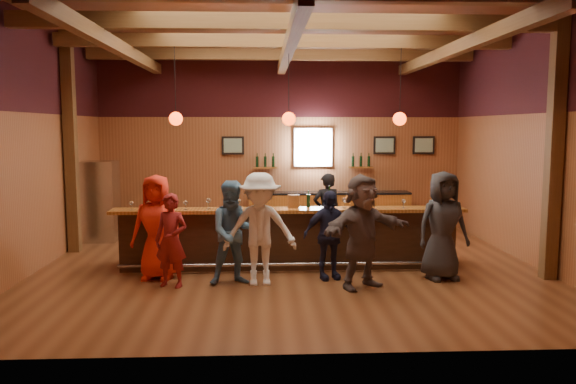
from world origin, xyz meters
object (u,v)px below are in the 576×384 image
(customer_navy, at_px, (328,235))
(bartender, at_px, (327,212))
(customer_denim, at_px, (234,233))
(customer_white, at_px, (260,229))
(bottle_a, at_px, (308,201))
(stainless_fridge, at_px, (101,201))
(ice_bucket, at_px, (293,201))
(customer_dark, at_px, (443,226))
(back_bar_cabinet, at_px, (330,211))
(customer_orange, at_px, (157,227))
(customer_redvest, at_px, (171,240))
(customer_brown, at_px, (362,231))
(bar_counter, at_px, (289,237))

(customer_navy, distance_m, bartender, 2.23)
(customer_denim, height_order, customer_white, customer_white)
(bartender, relative_size, bottle_a, 5.22)
(stainless_fridge, distance_m, ice_bucket, 4.97)
(customer_dark, height_order, ice_bucket, customer_dark)
(back_bar_cabinet, height_order, stainless_fridge, stainless_fridge)
(stainless_fridge, relative_size, customer_orange, 1.02)
(customer_denim, height_order, ice_bucket, customer_denim)
(customer_orange, distance_m, ice_bucket, 2.45)
(customer_orange, relative_size, bartender, 1.10)
(bartender, bearing_deg, customer_redvest, 30.49)
(stainless_fridge, xyz_separation_m, customer_brown, (5.20, -3.98, 0.01))
(customer_white, bearing_deg, customer_denim, 171.21)
(customer_denim, height_order, customer_navy, customer_denim)
(customer_orange, height_order, ice_bucket, customer_orange)
(back_bar_cabinet, xyz_separation_m, customer_dark, (1.34, -4.66, 0.44))
(customer_navy, bearing_deg, customer_orange, 161.25)
(customer_navy, bearing_deg, bar_counter, 105.54)
(stainless_fridge, distance_m, bottle_a, 5.18)
(customer_dark, bearing_deg, customer_redvest, 173.56)
(back_bar_cabinet, xyz_separation_m, stainless_fridge, (-5.30, -1.12, 0.42))
(back_bar_cabinet, height_order, bartender, bartender)
(back_bar_cabinet, distance_m, customer_denim, 5.27)
(bartender, bearing_deg, bar_counter, 43.57)
(customer_denim, distance_m, customer_white, 0.42)
(bar_counter, distance_m, customer_denim, 1.59)
(stainless_fridge, bearing_deg, customer_brown, -37.47)
(customer_navy, height_order, customer_brown, customer_brown)
(bartender, bearing_deg, customer_denim, 41.87)
(customer_redvest, distance_m, bartender, 3.79)
(customer_brown, distance_m, customer_dark, 1.51)
(customer_redvest, relative_size, customer_white, 0.82)
(customer_orange, relative_size, bottle_a, 5.72)
(stainless_fridge, bearing_deg, customer_navy, -36.09)
(bar_counter, xyz_separation_m, customer_white, (-0.54, -1.28, 0.39))
(customer_denim, height_order, customer_dark, customer_dark)
(customer_navy, distance_m, ice_bucket, 1.07)
(stainless_fridge, distance_m, customer_denim, 4.85)
(customer_dark, bearing_deg, bar_counter, 147.07)
(ice_bucket, bearing_deg, customer_dark, -19.71)
(customer_denim, xyz_separation_m, customer_navy, (1.56, 0.24, -0.10))
(bartender, bearing_deg, customer_white, 49.19)
(bar_counter, xyz_separation_m, back_bar_cabinet, (1.18, 3.57, -0.05))
(customer_orange, distance_m, customer_redvest, 0.59)
(customer_denim, height_order, bartender, customer_denim)
(customer_brown, relative_size, ice_bucket, 7.88)
(customer_dark, relative_size, bartender, 1.13)
(bottle_a, bearing_deg, customer_redvest, -153.29)
(customer_orange, bearing_deg, customer_dark, 7.61)
(bar_counter, bearing_deg, stainless_fridge, 149.24)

